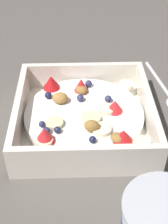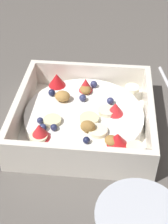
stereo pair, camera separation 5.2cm
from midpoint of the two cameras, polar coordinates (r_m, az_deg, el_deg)
The scene contains 2 objects.
ground_plane at distance 0.55m, azimuth 3.93°, elevation -1.68°, with size 2.40×2.40×0.00m, color #56514C.
fruit_bowl at distance 0.52m, azimuth 2.78°, elevation -1.02°, with size 0.22×0.22×0.06m.
Camera 2 is at (-0.03, 0.41, 0.36)m, focal length 51.29 mm.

